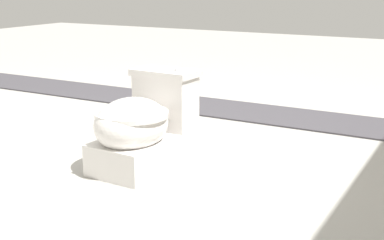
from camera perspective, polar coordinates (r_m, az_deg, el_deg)
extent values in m
plane|color=#A8A59E|center=(3.19, -5.63, -3.45)|extent=(14.00, 14.00, 0.00)
cube|color=#423F44|center=(4.02, 10.19, 0.34)|extent=(0.56, 8.00, 0.01)
cube|color=white|center=(2.94, -5.13, -3.32)|extent=(0.62, 0.37, 0.17)
ellipsoid|color=white|center=(2.81, -6.45, -0.45)|extent=(0.46, 0.38, 0.28)
cylinder|color=white|center=(2.80, -6.48, 0.66)|extent=(0.41, 0.41, 0.03)
cube|color=white|center=(3.04, -2.84, 1.93)|extent=(0.20, 0.35, 0.30)
cube|color=white|center=(3.00, -2.88, 5.06)|extent=(0.22, 0.38, 0.04)
cylinder|color=silver|center=(2.96, -1.61, 5.38)|extent=(0.02, 0.02, 0.01)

